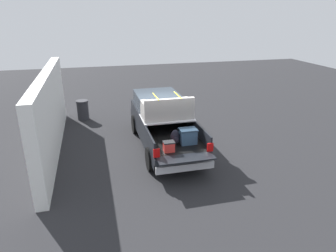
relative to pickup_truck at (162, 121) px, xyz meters
name	(u,v)px	position (x,y,z in m)	size (l,w,h in m)	color
ground_plane	(164,146)	(-0.37, 0.00, -0.97)	(40.00, 40.00, 0.00)	#262628
pickup_truck	(162,121)	(0.00, 0.00, 0.00)	(6.05, 2.06, 2.23)	black
building_facade	(51,113)	(0.46, 4.23, 0.54)	(8.32, 0.36, 3.03)	white
trash_can	(83,110)	(3.84, 3.18, -0.47)	(0.60, 0.60, 0.98)	#2D2D33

